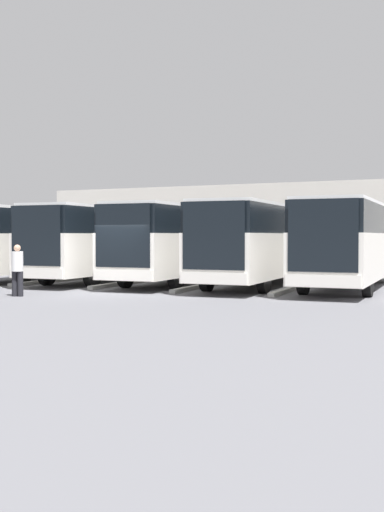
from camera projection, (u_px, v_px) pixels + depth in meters
name	position (u px, v px, depth m)	size (l,w,h in m)	color
ground_plane	(111.00, 294.00, 23.14)	(600.00, 600.00, 0.00)	#5B5B60
bus_0	(351.00, 241.00, 25.74)	(3.07, 12.09, 3.39)	silver
curb_divider_0	(295.00, 288.00, 24.97)	(0.24, 6.85, 0.15)	#9E9E99
bus_1	(263.00, 241.00, 27.10)	(3.07, 12.09, 3.39)	silver
curb_divider_1	(206.00, 285.00, 26.33)	(0.24, 6.85, 0.15)	#9E9E99
bus_2	(187.00, 241.00, 28.81)	(3.07, 12.09, 3.39)	silver
curb_divider_2	(131.00, 282.00, 28.04)	(0.24, 6.85, 0.15)	#9E9E99
bus_3	(113.00, 240.00, 30.06)	(3.07, 12.09, 3.39)	silver
curb_divider_3	(58.00, 280.00, 29.29)	(0.24, 6.85, 0.15)	#9E9E99
bus_4	(51.00, 240.00, 31.69)	(3.07, 12.09, 3.39)	silver
pedestrian	(17.00, 269.00, 22.19)	(0.46, 0.46, 1.80)	black
station_building	(303.00, 226.00, 46.55)	(36.15, 13.09, 5.59)	beige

